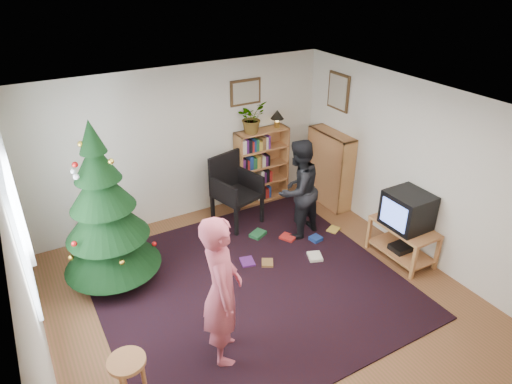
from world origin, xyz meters
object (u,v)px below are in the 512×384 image
person_standing (222,291)px  table_lamp (277,116)px  bookshelf_right (330,168)px  potted_plant (251,117)px  christmas_tree (106,220)px  picture_right (339,92)px  crt_tv (408,210)px  picture_back (246,92)px  tv_stand (403,239)px  armchair (233,186)px  bookshelf_back (262,165)px  stool (128,370)px  person_by_chair (298,190)px

person_standing → table_lamp: (2.48, 2.90, 0.63)m
person_standing → table_lamp: 3.86m
bookshelf_right → potted_plant: bearing=59.3°
christmas_tree → table_lamp: (3.19, 1.01, 0.55)m
picture_right → crt_tv: 2.30m
picture_back → christmas_tree: (-2.66, -1.14, -1.00)m
tv_stand → christmas_tree: bearing=157.3°
picture_right → tv_stand: picture_right is taller
armchair → picture_right: bearing=-20.7°
bookshelf_right → crt_tv: (-0.12, -1.88, 0.14)m
person_standing → armchair: bearing=-7.3°
christmas_tree → tv_stand: size_ratio=2.45×
bookshelf_back → stool: 4.45m
bookshelf_right → person_by_chair: person_by_chair is taller
christmas_tree → person_standing: (0.71, -1.89, -0.07)m
stool → table_lamp: bearing=40.6°
tv_stand → picture_right: bearing=82.7°
armchair → person_standing: 2.88m
picture_right → person_by_chair: size_ratio=0.38×
potted_plant → table_lamp: (0.50, 0.00, -0.05)m
picture_right → christmas_tree: 4.13m
picture_right → stool: (-4.34, -2.45, -1.48)m
bookshelf_back → armchair: bearing=-152.3°
christmas_tree → person_standing: bearing=-69.3°
christmas_tree → tv_stand: christmas_tree is taller
stool → picture_right: bearing=29.4°
stool → table_lamp: table_lamp is taller
bookshelf_back → potted_plant: 0.92m
crt_tv → table_lamp: (-0.53, 2.57, 0.70)m
crt_tv → christmas_tree: bearing=157.3°
bookshelf_back → table_lamp: table_lamp is taller
picture_back → tv_stand: size_ratio=0.59×
crt_tv → armchair: 2.70m
armchair → table_lamp: (1.07, 0.40, 0.88)m
stool → potted_plant: (3.05, 3.04, 1.09)m
tv_stand → armchair: 2.71m
armchair → potted_plant: size_ratio=2.22×
person_standing → person_by_chair: size_ratio=1.11×
picture_right → potted_plant: size_ratio=1.16×
person_by_chair → tv_stand: bearing=112.0°
bookshelf_right → stool: size_ratio=2.14×
person_standing → stool: bearing=119.6°
person_by_chair → table_lamp: (0.43, 1.30, 0.71)m
christmas_tree → bookshelf_back: size_ratio=1.76×
table_lamp → tv_stand: bearing=-78.2°
table_lamp → stool: bearing=-139.4°
stool → person_standing: bearing=7.5°
potted_plant → christmas_tree: bearing=-159.5°
christmas_tree → bookshelf_back: 3.08m
person_by_chair → potted_plant: potted_plant is taller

